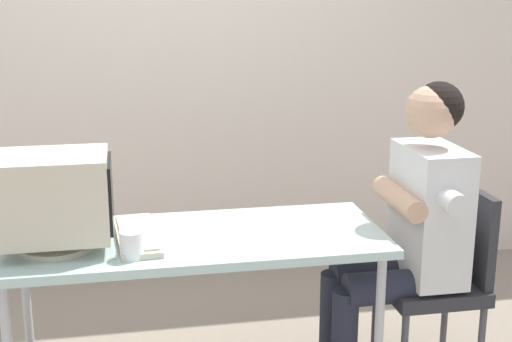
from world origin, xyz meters
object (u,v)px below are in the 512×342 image
Objects in this scene: office_chair at (443,272)px; keyboard at (137,235)px; desk_mug at (132,245)px; desk at (194,249)px; person_seated at (409,222)px; crt_monitor at (54,198)px.

keyboard is at bearing -179.23° from office_chair.
office_chair is at bearing 9.23° from desk_mug.
desk is 1.76× the size of office_chair.
person_seated is 1.17m from desk_mug.
person_seated reaches higher than keyboard.
desk_mug is (0.27, -0.15, -0.15)m from crt_monitor.
desk_mug reaches higher than keyboard.
desk is 3.60× the size of crt_monitor.
keyboard is 1.13m from person_seated.
office_chair is 8.37× the size of desk_mug.
person_seated is at bearing 0.88° from keyboard.
crt_monitor reaches higher than desk_mug.
office_chair is 0.65× the size of person_seated.
desk_mug is at bearing -28.20° from crt_monitor.
desk_mug reaches higher than desk.
crt_monitor reaches higher than office_chair.
desk is 1.14× the size of person_seated.
person_seated is (0.90, 0.02, 0.05)m from desk.
desk is 0.23m from keyboard.
office_chair is (1.30, 0.02, -0.26)m from keyboard.
office_chair is 1.37m from desk_mug.
desk is at bearing -1.61° from keyboard.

